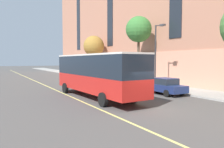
{
  "coord_description": "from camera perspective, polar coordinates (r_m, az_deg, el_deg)",
  "views": [
    {
      "loc": [
        -8.95,
        -11.44,
        3.2
      ],
      "look_at": [
        2.27,
        8.41,
        1.8
      ],
      "focal_mm": 35.0,
      "sensor_mm": 36.0,
      "label": 1
    }
  ],
  "objects": [
    {
      "name": "parked_car_black_4",
      "position": [
        26.32,
        3.69,
        -1.76
      ],
      "size": [
        2.07,
        4.63,
        1.56
      ],
      "color": "black",
      "rests_on": "ground"
    },
    {
      "name": "parked_car_navy_0",
      "position": [
        21.41,
        13.43,
        -3.06
      ],
      "size": [
        2.11,
        4.69,
        1.56
      ],
      "color": "navy",
      "rests_on": "ground"
    },
    {
      "name": "street_tree_far_downtown",
      "position": [
        42.0,
        -4.79,
        7.25
      ],
      "size": [
        3.94,
        3.94,
        7.79
      ],
      "color": "brown",
      "rests_on": "sidewalk"
    },
    {
      "name": "ground_plane",
      "position": [
        14.87,
        8.45,
        -8.95
      ],
      "size": [
        260.0,
        260.0,
        0.0
      ],
      "primitive_type": "plane",
      "color": "#4C4947"
    },
    {
      "name": "street_tree_far_uptown",
      "position": [
        29.83,
        6.98,
        11.39
      ],
      "size": [
        3.46,
        3.46,
        8.95
      ],
      "color": "brown",
      "rests_on": "sidewalk"
    },
    {
      "name": "lane_centerline",
      "position": [
        16.06,
        -5.97,
        -7.98
      ],
      "size": [
        0.16,
        140.0,
        0.01
      ],
      "primitive_type": "cube",
      "color": "#E0D66B",
      "rests_on": "ground"
    },
    {
      "name": "sidewalk",
      "position": [
        23.19,
        21.45,
        -4.48
      ],
      "size": [
        4.4,
        160.0,
        0.15
      ],
      "primitive_type": "cube",
      "color": "#9E9B93",
      "rests_on": "ground"
    },
    {
      "name": "city_bus",
      "position": [
        18.7,
        -4.22,
        0.31
      ],
      "size": [
        3.26,
        11.77,
        3.73
      ],
      "color": "red",
      "rests_on": "ground"
    },
    {
      "name": "parked_car_silver_3",
      "position": [
        34.84,
        -4.84,
        -0.47
      ],
      "size": [
        2.02,
        4.58,
        1.56
      ],
      "color": "#B7B7BC",
      "rests_on": "ground"
    },
    {
      "name": "street_lamp",
      "position": [
        24.81,
        11.63,
        6.27
      ],
      "size": [
        0.36,
        1.48,
        6.99
      ],
      "color": "#2D2D30",
      "rests_on": "sidewalk"
    },
    {
      "name": "parked_car_red_6",
      "position": [
        41.23,
        -8.79,
        0.11
      ],
      "size": [
        2.04,
        4.41,
        1.56
      ],
      "color": "#B21E19",
      "rests_on": "ground"
    }
  ]
}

